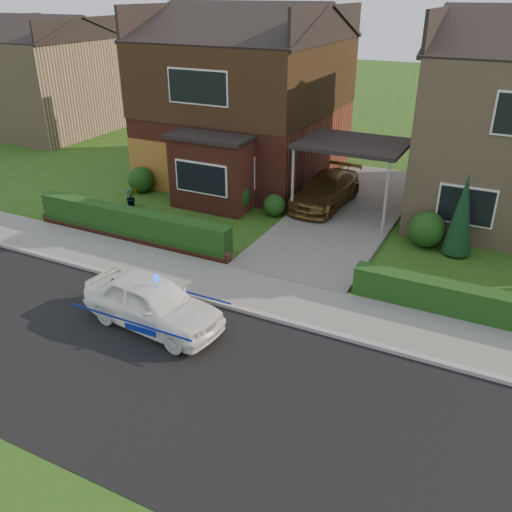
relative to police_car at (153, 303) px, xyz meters
The scene contains 22 objects.
ground 2.59m from the police_car, 36.78° to the right, with size 120.00×120.00×0.00m, color #234D14.
road 2.59m from the police_car, 36.78° to the right, with size 60.00×6.00×0.02m, color black.
kerb 2.60m from the police_car, 37.57° to the left, with size 60.00×0.16×0.12m, color #9E9993.
sidewalk 3.34m from the police_car, 52.25° to the left, with size 60.00×2.00×0.10m, color slate.
driveway 9.73m from the police_car, 78.05° to the left, with size 3.80×12.00×0.12m, color #666059.
house_left 13.34m from the police_car, 106.92° to the left, with size 7.50×9.53×7.25m.
carport_link 9.87m from the police_car, 77.99° to the left, with size 3.80×3.00×2.77m.
garage_door 10.52m from the police_car, 126.41° to the left, with size 2.20×0.10×2.10m, color brown.
dwarf_wall 5.38m from the police_car, 134.94° to the left, with size 7.70×0.25×0.36m, color maroon.
hedge_left 5.51m from the police_car, 133.83° to the left, with size 7.50×0.55×0.90m, color #163D13.
hedge_right 8.73m from the police_car, 26.22° to the left, with size 7.50×0.55×0.80m, color #163D13.
shrub_left_far 10.30m from the police_car, 129.06° to the left, with size 1.08×1.08×1.08m, color #163D13.
shrub_left_mid 8.05m from the police_car, 104.31° to the left, with size 1.32×1.32×1.32m, color #163D13.
shrub_left_near 8.11m from the police_car, 92.75° to the left, with size 0.84×0.84×0.84m, color #163D13.
shrub_right_near 9.46m from the police_car, 56.58° to the left, with size 1.20×1.20×1.20m, color #163D13.
conifer_a 9.91m from the police_car, 51.10° to the left, with size 0.90×0.90×2.60m, color black.
neighbour_left 23.19m from the police_car, 141.14° to the left, with size 6.50×7.00×5.20m, color tan.
police_car is the anchor object (origin of this frame).
driveway_car 9.79m from the police_car, 84.08° to the left, with size 1.68×4.13×1.20m, color brown.
potted_plant_a 8.73m from the police_car, 132.29° to the left, with size 0.36×0.25×0.69m, color gray.
potted_plant_b 8.64m from the police_car, 131.86° to the left, with size 0.33×0.41×0.75m, color gray.
potted_plant_c 4.67m from the police_car, 105.09° to the left, with size 0.41×0.41×0.73m, color gray.
Camera 1 is at (5.49, -7.69, 7.69)m, focal length 38.00 mm.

